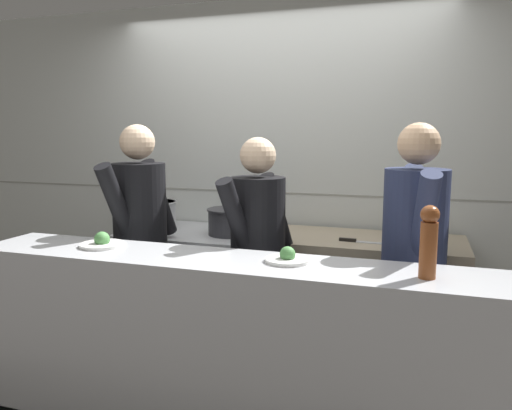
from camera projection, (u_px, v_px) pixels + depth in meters
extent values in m
cube|color=silver|center=(278.00, 173.00, 3.86)|extent=(8.00, 0.06, 2.60)
cube|color=gray|center=(277.00, 193.00, 3.85)|extent=(8.00, 0.00, 0.01)
cube|color=#232326|center=(196.00, 291.00, 3.77)|extent=(1.00, 0.70, 0.84)
cube|color=#B7BABF|center=(195.00, 234.00, 3.71)|extent=(1.02, 0.71, 0.04)
cube|color=#B7BABF|center=(175.00, 296.00, 3.45)|extent=(0.90, 0.03, 0.10)
cube|color=gray|center=(360.00, 304.00, 3.39)|extent=(1.33, 0.65, 0.91)
cube|color=black|center=(352.00, 381.00, 3.16)|extent=(1.31, 0.04, 0.10)
cube|color=#B7BABF|center=(230.00, 354.00, 2.54)|extent=(2.82, 0.45, 0.99)
cylinder|color=#B7BABF|center=(156.00, 215.00, 3.76)|extent=(0.30, 0.30, 0.21)
cylinder|color=#B7BABF|center=(156.00, 202.00, 3.75)|extent=(0.31, 0.31, 0.01)
cylinder|color=#2D2D33|center=(230.00, 222.00, 3.57)|extent=(0.32, 0.32, 0.19)
cylinder|color=#2D2D33|center=(230.00, 210.00, 3.56)|extent=(0.34, 0.34, 0.01)
cube|color=#B7BABF|center=(374.00, 243.00, 3.17)|extent=(0.23, 0.05, 0.01)
cube|color=black|center=(348.00, 240.00, 3.23)|extent=(0.11, 0.03, 0.02)
cylinder|color=white|center=(102.00, 245.00, 2.74)|extent=(0.24, 0.24, 0.02)
sphere|color=#4C8C47|center=(102.00, 239.00, 2.74)|extent=(0.09, 0.09, 0.09)
cylinder|color=white|center=(288.00, 260.00, 2.42)|extent=(0.22, 0.22, 0.02)
sphere|color=#4C8C47|center=(288.00, 254.00, 2.41)|extent=(0.08, 0.08, 0.08)
cylinder|color=brown|center=(428.00, 250.00, 2.13)|extent=(0.07, 0.07, 0.25)
sphere|color=brown|center=(430.00, 214.00, 2.11)|extent=(0.08, 0.08, 0.08)
cube|color=black|center=(143.00, 320.00, 3.29)|extent=(0.31, 0.23, 0.78)
cylinder|color=black|center=(140.00, 213.00, 3.18)|extent=(0.38, 0.38, 0.64)
sphere|color=beige|center=(137.00, 142.00, 3.12)|extent=(0.22, 0.22, 0.22)
cylinder|color=black|center=(159.00, 198.00, 3.35)|extent=(0.15, 0.33, 0.54)
cylinder|color=black|center=(118.00, 206.00, 2.99)|extent=(0.15, 0.33, 0.54)
cube|color=black|center=(258.00, 339.00, 3.03)|extent=(0.32, 0.26, 0.74)
cylinder|color=black|center=(258.00, 229.00, 2.93)|extent=(0.41, 0.41, 0.61)
sphere|color=beige|center=(258.00, 155.00, 2.87)|extent=(0.21, 0.21, 0.21)
cylinder|color=black|center=(277.00, 213.00, 3.07)|extent=(0.19, 0.32, 0.51)
cylinder|color=black|center=(237.00, 222.00, 2.77)|extent=(0.19, 0.32, 0.51)
cube|color=black|center=(409.00, 355.00, 2.77)|extent=(0.32, 0.24, 0.78)
cylinder|color=#262D4C|center=(415.00, 229.00, 2.67)|extent=(0.40, 0.40, 0.64)
sphere|color=#D8AD84|center=(419.00, 144.00, 2.60)|extent=(0.22, 0.22, 0.22)
cylinder|color=#262D4C|center=(408.00, 209.00, 2.85)|extent=(0.17, 0.34, 0.54)
cylinder|color=#262D4C|center=(424.00, 222.00, 2.46)|extent=(0.17, 0.34, 0.54)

